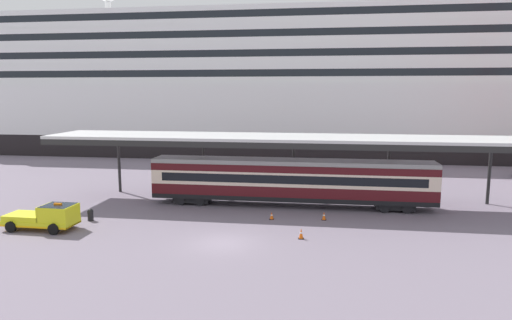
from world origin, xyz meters
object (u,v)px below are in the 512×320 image
object	(u,v)px
train_carriage	(291,180)
traffic_cone_mid	(301,234)
cruise_ship	(351,88)
traffic_cone_far	(324,216)
service_truck	(47,216)
traffic_cone_near	(272,216)
quay_bollard	(90,214)

from	to	relation	value
train_carriage	traffic_cone_mid	xyz separation A→B (m)	(1.35, -8.89, -1.95)
cruise_ship	traffic_cone_far	xyz separation A→B (m)	(-4.19, -42.41, -10.18)
cruise_ship	train_carriage	bearing A→B (deg)	-100.46
service_truck	traffic_cone_mid	size ratio (longest dim) A/B	7.07
service_truck	traffic_cone_near	distance (m)	16.63
train_carriage	traffic_cone_mid	distance (m)	9.20
traffic_cone_near	quay_bollard	world-z (taller)	quay_bollard
cruise_ship	quay_bollard	distance (m)	51.38
traffic_cone_mid	traffic_cone_far	size ratio (longest dim) A/B	1.12
cruise_ship	traffic_cone_mid	xyz separation A→B (m)	(-5.74, -47.29, -10.14)
cruise_ship	quay_bollard	bearing A→B (deg)	-116.08
traffic_cone_far	quay_bollard	bearing A→B (deg)	-170.97
traffic_cone_mid	traffic_cone_near	bearing A→B (deg)	119.48
cruise_ship	train_carriage	size ratio (longest dim) A/B	6.11
cruise_ship	traffic_cone_far	world-z (taller)	cruise_ship
service_truck	traffic_cone_mid	world-z (taller)	service_truck
traffic_cone_near	traffic_cone_far	size ratio (longest dim) A/B	0.91
traffic_cone_near	traffic_cone_mid	xyz separation A→B (m)	(2.52, -4.46, 0.07)
quay_bollard	traffic_cone_near	bearing A→B (deg)	9.95
train_carriage	service_truck	bearing A→B (deg)	-150.79
cruise_ship	traffic_cone_far	bearing A→B (deg)	-95.65
quay_bollard	service_truck	bearing A→B (deg)	-126.07
traffic_cone_far	service_truck	bearing A→B (deg)	-164.57
train_carriage	quay_bollard	bearing A→B (deg)	-155.51
quay_bollard	cruise_ship	bearing A→B (deg)	63.92
service_truck	quay_bollard	size ratio (longest dim) A/B	5.46
train_carriage	traffic_cone_mid	size ratio (longest dim) A/B	32.87
train_carriage	traffic_cone_mid	world-z (taller)	train_carriage
traffic_cone_mid	traffic_cone_far	distance (m)	5.12
cruise_ship	traffic_cone_near	world-z (taller)	cruise_ship
service_truck	quay_bollard	xyz separation A→B (m)	(1.92, 2.64, -0.47)
train_carriage	traffic_cone_far	bearing A→B (deg)	-54.18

